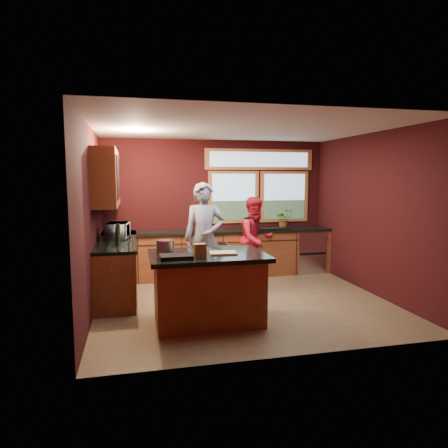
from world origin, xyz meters
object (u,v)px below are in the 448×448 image
object	(u,v)px
person_grey	(204,238)
cutting_board	(223,253)
island	(208,287)
stock_pot	(165,247)
person_red	(256,239)

from	to	relation	value
person_grey	cutting_board	xyz separation A→B (m)	(0.01, -1.40, 0.02)
island	stock_pot	bearing A→B (deg)	164.74
island	person_red	size ratio (longest dim) A/B	0.97
person_grey	person_red	bearing A→B (deg)	37.71
island	cutting_board	bearing A→B (deg)	-14.04
person_grey	stock_pot	bearing A→B (deg)	-114.30
island	person_grey	bearing A→B (deg)	81.89
stock_pot	cutting_board	bearing A→B (deg)	-14.93
person_grey	island	bearing A→B (deg)	-90.70
person_red	island	bearing A→B (deg)	-145.76
cutting_board	stock_pot	world-z (taller)	stock_pot
island	stock_pot	xyz separation A→B (m)	(-0.55, 0.15, 0.56)
island	stock_pot	size ratio (longest dim) A/B	6.46
island	person_red	distance (m)	2.41
island	person_grey	xyz separation A→B (m)	(0.19, 1.35, 0.46)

